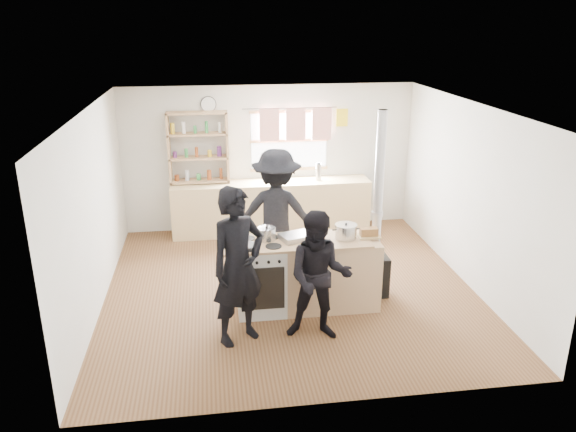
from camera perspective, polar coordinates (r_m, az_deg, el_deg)
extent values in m
cube|color=brown|center=(7.88, 0.17, -7.34)|extent=(5.00, 5.00, 0.01)
cube|color=#D5B880|center=(9.74, -1.71, 0.94)|extent=(3.40, 0.55, 0.90)
cube|color=tan|center=(9.66, -8.92, 3.56)|extent=(1.00, 0.28, 0.03)
cube|color=tan|center=(9.55, -9.05, 5.86)|extent=(1.00, 0.28, 0.03)
cube|color=tan|center=(9.47, -9.18, 8.22)|extent=(1.00, 0.28, 0.03)
cube|color=tan|center=(9.41, -9.29, 10.30)|extent=(1.00, 0.28, 0.03)
cube|color=tan|center=(9.54, -12.00, 6.68)|extent=(0.04, 0.28, 1.20)
cube|color=tan|center=(9.52, -6.19, 6.97)|extent=(0.04, 0.28, 1.20)
cylinder|color=silver|center=(9.69, 3.12, 4.49)|extent=(0.10, 0.10, 0.29)
cube|color=silver|center=(7.14, -2.78, -6.28)|extent=(0.60, 0.60, 0.90)
cube|color=tan|center=(7.27, 4.33, -5.84)|extent=(1.20, 0.60, 0.90)
cube|color=tan|center=(7.00, 0.83, -2.64)|extent=(1.84, 0.64, 0.03)
cylinder|color=black|center=(6.78, -4.24, -3.10)|extent=(0.26, 0.26, 0.05)
cylinder|color=#265E20|center=(6.77, -4.25, -2.98)|extent=(0.23, 0.23, 0.02)
cube|color=silver|center=(7.02, 0.79, -2.13)|extent=(0.44, 0.39, 0.07)
cube|color=brown|center=(7.02, 0.79, -1.97)|extent=(0.38, 0.33, 0.02)
cylinder|color=silver|center=(6.99, -2.18, -1.87)|extent=(0.22, 0.22, 0.15)
cylinder|color=silver|center=(6.96, -2.19, -1.24)|extent=(0.23, 0.23, 0.01)
sphere|color=black|center=(6.96, -2.19, -1.14)|extent=(0.03, 0.03, 0.03)
cylinder|color=#BBBBBE|center=(7.07, 5.89, -1.62)|extent=(0.27, 0.27, 0.17)
cylinder|color=#BBBBBE|center=(7.04, 5.92, -0.92)|extent=(0.28, 0.28, 0.01)
sphere|color=black|center=(7.03, 5.92, -0.81)|extent=(0.03, 0.03, 0.03)
cube|color=tan|center=(7.18, 8.19, -2.04)|extent=(0.28, 0.20, 0.02)
cube|color=olive|center=(7.16, 8.21, -1.60)|extent=(0.22, 0.11, 0.10)
cube|color=black|center=(7.69, 8.70, -5.95)|extent=(0.35, 0.35, 0.55)
cylinder|color=#ADADB2|center=(7.24, 9.21, 3.01)|extent=(0.12, 0.12, 1.95)
imported|color=black|center=(6.32, -5.11, -5.13)|extent=(0.81, 0.73, 1.85)
imported|color=black|center=(6.42, 3.19, -6.17)|extent=(0.86, 0.74, 1.55)
imported|color=black|center=(7.93, -1.14, 0.21)|extent=(1.34, 0.97, 1.86)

